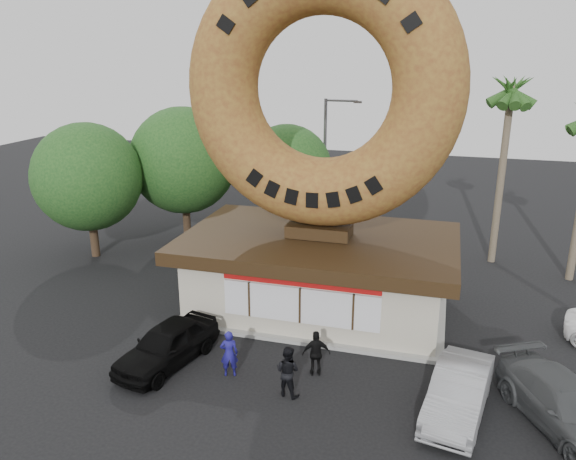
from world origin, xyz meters
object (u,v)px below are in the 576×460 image
at_px(donut_shop, 319,270).
at_px(car_black, 167,345).
at_px(street_lamp, 327,161).
at_px(person_left, 229,353).
at_px(car_silver, 459,392).
at_px(person_right, 316,353).
at_px(giant_donut, 322,89).
at_px(person_center, 288,371).
at_px(car_grey, 565,405).

relative_size(donut_shop, car_black, 2.57).
distance_m(donut_shop, street_lamp, 10.54).
distance_m(person_left, car_silver, 7.48).
bearing_deg(person_right, giant_donut, -97.14).
bearing_deg(car_black, giant_donut, 68.16).
height_order(person_center, person_right, person_center).
height_order(street_lamp, person_left, street_lamp).
bearing_deg(giant_donut, street_lamp, 100.51).
bearing_deg(person_left, giant_donut, -126.23).
bearing_deg(street_lamp, car_silver, -64.46).
relative_size(person_left, car_silver, 0.38).
bearing_deg(car_silver, giant_donut, 144.48).
bearing_deg(person_center, street_lamp, -68.19).
bearing_deg(car_silver, street_lamp, 125.81).
bearing_deg(person_center, car_grey, -161.47).
height_order(car_black, car_grey, car_black).
bearing_deg(giant_donut, person_right, -77.74).
xyz_separation_m(person_right, car_silver, (4.65, -0.87, -0.09)).
distance_m(donut_shop, car_silver, 8.29).
relative_size(donut_shop, giant_donut, 1.04).
xyz_separation_m(donut_shop, car_grey, (8.75, -5.72, -1.04)).
bearing_deg(street_lamp, car_grey, -56.03).
distance_m(person_center, person_right, 1.52).
bearing_deg(donut_shop, car_silver, -45.71).
height_order(giant_donut, person_left, giant_donut).
bearing_deg(car_black, person_center, 5.66).
distance_m(person_right, car_grey, 7.68).
bearing_deg(car_silver, person_right, 179.73).
bearing_deg(car_black, street_lamp, 95.48).
relative_size(person_center, car_grey, 0.34).
xyz_separation_m(donut_shop, giant_donut, (0.00, 0.02, 7.42)).
height_order(giant_donut, car_grey, giant_donut).
bearing_deg(giant_donut, car_silver, -45.79).
height_order(donut_shop, car_grey, donut_shop).
relative_size(street_lamp, car_silver, 1.81).
bearing_deg(person_left, person_center, 146.45).
bearing_deg(car_silver, car_black, -170.43).
xyz_separation_m(person_right, car_grey, (7.65, -0.70, -0.09)).
bearing_deg(car_silver, person_left, -169.85).
bearing_deg(giant_donut, car_grey, -33.26).
xyz_separation_m(person_right, car_black, (-5.22, -0.74, -0.08)).
relative_size(street_lamp, person_center, 4.64).
distance_m(giant_donut, car_grey, 13.46).
bearing_deg(street_lamp, person_left, -89.57).
xyz_separation_m(giant_donut, street_lamp, (-1.86, 10.00, -4.71)).
relative_size(giant_donut, person_center, 6.26).
bearing_deg(person_left, car_black, -22.33).
height_order(donut_shop, car_silver, donut_shop).
relative_size(giant_donut, car_grey, 2.15).
height_order(donut_shop, car_black, donut_shop).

